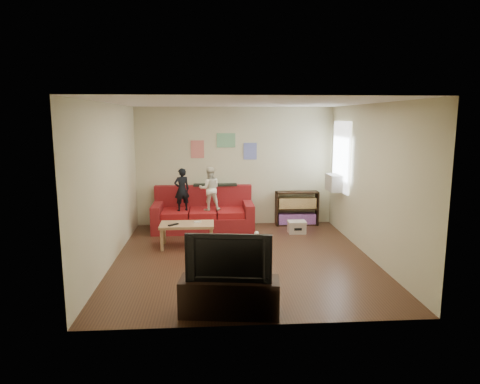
{
  "coord_description": "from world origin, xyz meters",
  "views": [
    {
      "loc": [
        -0.56,
        -7.25,
        2.45
      ],
      "look_at": [
        0.0,
        0.8,
        1.05
      ],
      "focal_mm": 32.0,
      "sensor_mm": 36.0,
      "label": 1
    }
  ],
  "objects": [
    {
      "name": "game_controller",
      "position": [
        -0.82,
        0.79,
        0.48
      ],
      "size": [
        0.14,
        0.08,
        0.03
      ],
      "primitive_type": "cube",
      "rotation": [
        0.0,
        0.0,
        0.3
      ],
      "color": "white",
      "rests_on": "coffee_table"
    },
    {
      "name": "window",
      "position": [
        2.22,
        1.65,
        1.64
      ],
      "size": [
        0.04,
        1.08,
        1.48
      ],
      "primitive_type": "cube",
      "color": "white",
      "rests_on": "room_shell"
    },
    {
      "name": "sofa",
      "position": [
        -0.73,
        2.08,
        0.33
      ],
      "size": [
        2.2,
        1.01,
        0.97
      ],
      "color": "maroon",
      "rests_on": "ground"
    },
    {
      "name": "tv_stand",
      "position": [
        -0.34,
        -2.19,
        0.23
      ],
      "size": [
        1.29,
        0.57,
        0.47
      ],
      "primitive_type": "cube",
      "rotation": [
        0.0,
        0.0,
        -0.13
      ],
      "color": "black",
      "rests_on": "ground"
    },
    {
      "name": "artwork_left",
      "position": [
        -0.85,
        2.48,
        1.75
      ],
      "size": [
        0.3,
        0.01,
        0.4
      ],
      "primitive_type": "cube",
      "color": "#D87266",
      "rests_on": "room_shell"
    },
    {
      "name": "file_box",
      "position": [
        1.28,
        1.58,
        0.13
      ],
      "size": [
        0.38,
        0.29,
        0.26
      ],
      "color": "beige",
      "rests_on": "ground"
    },
    {
      "name": "ac_unit",
      "position": [
        2.1,
        1.65,
        1.08
      ],
      "size": [
        0.28,
        0.55,
        0.35
      ],
      "primitive_type": "cube",
      "color": "#B7B2A3",
      "rests_on": "window"
    },
    {
      "name": "bookshelf",
      "position": [
        1.42,
        2.3,
        0.35
      ],
      "size": [
        0.98,
        0.29,
        0.78
      ],
      "color": "black",
      "rests_on": "ground"
    },
    {
      "name": "artwork_right",
      "position": [
        0.35,
        2.48,
        1.7
      ],
      "size": [
        0.3,
        0.01,
        0.38
      ],
      "primitive_type": "cube",
      "color": "#727FCC",
      "rests_on": "room_shell"
    },
    {
      "name": "room_shell",
      "position": [
        0.0,
        0.0,
        1.35
      ],
      "size": [
        4.52,
        5.02,
        2.72
      ],
      "color": "#492B1C",
      "rests_on": "ground"
    },
    {
      "name": "artwork_center",
      "position": [
        -0.2,
        2.48,
        1.95
      ],
      "size": [
        0.42,
        0.01,
        0.32
      ],
      "primitive_type": "cube",
      "color": "#72B27F",
      "rests_on": "room_shell"
    },
    {
      "name": "tissue",
      "position": [
        0.4,
        1.44,
        0.05
      ],
      "size": [
        0.11,
        0.11,
        0.1
      ],
      "primitive_type": "sphere",
      "rotation": [
        0.0,
        0.0,
        -0.19
      ],
      "color": "white",
      "rests_on": "ground"
    },
    {
      "name": "child_a",
      "position": [
        -1.18,
        1.9,
        0.93
      ],
      "size": [
        0.4,
        0.33,
        0.93
      ],
      "primitive_type": "imported",
      "rotation": [
        0.0,
        0.0,
        3.51
      ],
      "color": "black",
      "rests_on": "sofa"
    },
    {
      "name": "remote",
      "position": [
        -1.27,
        0.62,
        0.47
      ],
      "size": [
        0.2,
        0.19,
        0.02
      ],
      "primitive_type": "cube",
      "rotation": [
        0.0,
        0.0,
        0.74
      ],
      "color": "black",
      "rests_on": "coffee_table"
    },
    {
      "name": "television",
      "position": [
        -0.34,
        -2.19,
        0.77
      ],
      "size": [
        1.07,
        0.29,
        0.61
      ],
      "primitive_type": "imported",
      "rotation": [
        0.0,
        0.0,
        -0.14
      ],
      "color": "black",
      "rests_on": "tv_stand"
    },
    {
      "name": "coffee_table",
      "position": [
        -1.02,
        0.74,
        0.4
      ],
      "size": [
        1.02,
        0.56,
        0.46
      ],
      "color": "tan",
      "rests_on": "ground"
    },
    {
      "name": "child_b",
      "position": [
        -0.58,
        1.9,
        0.94
      ],
      "size": [
        0.5,
        0.41,
        0.95
      ],
      "primitive_type": "imported",
      "rotation": [
        0.0,
        0.0,
        3.24
      ],
      "color": "white",
      "rests_on": "sofa"
    }
  ]
}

